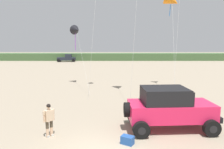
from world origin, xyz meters
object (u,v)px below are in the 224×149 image
Objects in this scene: distant_pickup at (67,58)px; kite_green_box at (172,1)px; person_watching at (49,118)px; cooler_box at (127,140)px; kite_pink_ribbon at (76,30)px; jeep at (169,107)px.

kite_green_box is (16.62, -35.97, 7.11)m from distant_pickup.
distant_pickup is (-8.59, 44.01, 0.00)m from person_watching.
cooler_box is at bearing -115.73° from kite_green_box.
distant_pickup is at bearing 135.28° from cooler_box.
cooler_box is at bearing -72.01° from kite_pink_ribbon.
cooler_box is 0.08× the size of kite_pink_ribbon.
kite_pink_ribbon is 0.74× the size of kite_green_box.
distant_pickup reaches higher than cooler_box.
cooler_box is at bearing -11.56° from person_watching.
cooler_box is 0.12× the size of distant_pickup.
distant_pickup is 32.03m from kite_pink_ribbon.
jeep is 45.53m from distant_pickup.
person_watching is (-6.11, -0.93, -0.26)m from jeep.
cooler_box is 15.97m from kite_pink_ribbon.
distant_pickup is (-14.70, 43.08, -0.26)m from jeep.
jeep reaches higher than cooler_box.
distant_pickup is at bearing 101.05° from person_watching.
jeep reaches higher than distant_pickup.
kite_pink_ribbon reaches higher than person_watching.
kite_green_box is at bearing -31.06° from kite_pink_ribbon.
jeep is 3.05m from cooler_box.
person_watching is at bearing -134.97° from kite_green_box.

